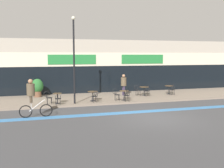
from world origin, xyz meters
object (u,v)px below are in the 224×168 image
(cafe_chair_3_near, at_px, (147,90))
(pedestrian_near_end, at_px, (124,83))
(bistro_table_4, at_px, (169,88))
(bistro_table_0, at_px, (57,96))
(cafe_chair_0_near, at_px, (58,98))
(cafe_chair_2_side, at_px, (116,94))
(cafe_chair_3_side, at_px, (137,89))
(bistro_table_1, at_px, (93,94))
(bistro_table_2, at_px, (124,93))
(cafe_chair_2_near, at_px, (127,95))
(lamp_post, at_px, (74,55))
(bistro_table_3, at_px, (144,89))
(cafe_chair_0_side, at_px, (48,97))
(cafe_chair_4_near, at_px, (173,89))
(planter_pot, at_px, (37,87))
(cyclist_0, at_px, (32,96))
(cafe_chair_1_near, at_px, (95,95))

(cafe_chair_3_near, xyz_separation_m, pedestrian_near_end, (-1.69, 1.04, 0.54))
(bistro_table_4, bearing_deg, bistro_table_0, -169.13)
(bistro_table_4, height_order, cafe_chair_0_near, cafe_chair_0_near)
(cafe_chair_0_near, bearing_deg, cafe_chair_2_side, -77.88)
(cafe_chair_3_side, bearing_deg, bistro_table_1, -163.72)
(bistro_table_2, relative_size, cafe_chair_2_near, 0.80)
(cafe_chair_3_side, xyz_separation_m, lamp_post, (-5.57, -2.23, 2.89))
(cafe_chair_3_side, bearing_deg, bistro_table_4, -3.80)
(bistro_table_3, relative_size, lamp_post, 0.13)
(bistro_table_1, relative_size, cafe_chair_2_near, 0.86)
(cafe_chair_3_side, bearing_deg, cafe_chair_3_near, -48.70)
(cafe_chair_2_near, height_order, cafe_chair_3_side, same)
(bistro_table_4, relative_size, cafe_chair_0_side, 0.81)
(bistro_table_1, xyz_separation_m, cafe_chair_3_side, (4.13, 1.55, -0.00))
(bistro_table_0, distance_m, cafe_chair_4_near, 9.77)
(planter_pot, bearing_deg, cafe_chair_0_near, -72.22)
(bistro_table_4, relative_size, cafe_chair_2_side, 0.81)
(bistro_table_3, relative_size, cafe_chair_3_side, 0.86)
(bistro_table_1, relative_size, bistro_table_4, 1.05)
(bistro_table_0, height_order, cafe_chair_2_near, cafe_chair_2_near)
(cafe_chair_4_near, xyz_separation_m, cyclist_0, (-11.32, -4.53, 0.61))
(cafe_chair_0_side, height_order, cafe_chair_4_near, same)
(cafe_chair_0_side, bearing_deg, cyclist_0, -108.97)
(cafe_chair_2_side, relative_size, planter_pot, 0.61)
(bistro_table_2, relative_size, cafe_chair_0_side, 0.80)
(cafe_chair_0_side, distance_m, cafe_chair_4_near, 10.39)
(bistro_table_4, xyz_separation_m, cyclist_0, (-11.32, -5.16, 0.60))
(cafe_chair_3_near, distance_m, pedestrian_near_end, 2.06)
(cafe_chair_0_near, bearing_deg, bistro_table_0, 3.50)
(planter_pot, xyz_separation_m, lamp_post, (2.47, -3.85, 2.60))
(cafe_chair_2_side, distance_m, pedestrian_near_end, 2.69)
(cafe_chair_2_near, relative_size, cafe_chair_2_side, 1.00)
(cafe_chair_4_near, distance_m, lamp_post, 9.16)
(cafe_chair_3_side, height_order, planter_pot, planter_pot)
(bistro_table_1, bearing_deg, planter_pot, 141.06)
(bistro_table_3, bearing_deg, bistro_table_2, -142.50)
(bistro_table_3, distance_m, cafe_chair_2_side, 3.56)
(pedestrian_near_end, bearing_deg, bistro_table_0, -164.52)
(bistro_table_2, relative_size, cyclist_0, 0.33)
(bistro_table_0, distance_m, planter_pot, 3.70)
(cafe_chair_2_near, bearing_deg, cyclist_0, 113.73)
(cafe_chair_0_near, distance_m, cafe_chair_3_near, 7.59)
(bistro_table_0, xyz_separation_m, bistro_table_3, (7.35, 1.84, 0.00))
(cafe_chair_0_near, distance_m, cafe_chair_4_near, 9.87)
(bistro_table_3, bearing_deg, bistro_table_4, 0.45)
(cafe_chair_1_near, distance_m, cafe_chair_2_near, 2.34)
(cafe_chair_0_near, relative_size, cafe_chair_4_near, 1.00)
(bistro_table_1, height_order, cyclist_0, cyclist_0)
(bistro_table_1, height_order, cafe_chair_0_side, cafe_chair_0_side)
(cafe_chair_2_near, bearing_deg, cafe_chair_2_side, 46.45)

